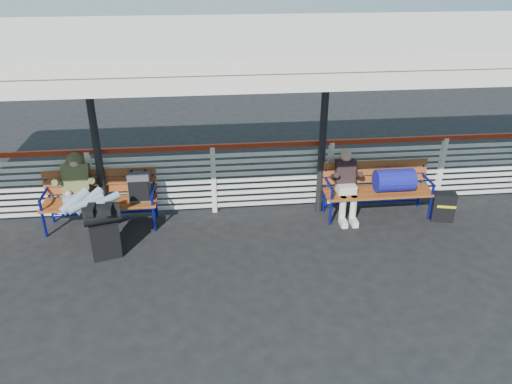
{
  "coord_description": "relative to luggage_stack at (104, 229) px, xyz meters",
  "views": [
    {
      "loc": [
        -0.12,
        -5.78,
        4.11
      ],
      "look_at": [
        0.62,
        1.0,
        0.78
      ],
      "focal_mm": 35.0,
      "sensor_mm": 36.0,
      "label": 1
    }
  ],
  "objects": [
    {
      "name": "canopy",
      "position": [
        1.64,
        0.19,
        2.58
      ],
      "size": [
        12.6,
        3.6,
        3.16
      ],
      "color": "silver",
      "rests_on": "ground"
    },
    {
      "name": "companion_person",
      "position": [
        3.82,
        0.81,
        0.13
      ],
      "size": [
        0.32,
        0.66,
        1.15
      ],
      "color": "beige",
      "rests_on": "ground"
    },
    {
      "name": "suitcase_side",
      "position": [
        5.42,
        0.51,
        -0.21
      ],
      "size": [
        0.4,
        0.3,
        0.5
      ],
      "rotation": [
        0.0,
        0.0,
        -0.24
      ],
      "color": "black",
      "rests_on": "ground"
    },
    {
      "name": "bench_right",
      "position": [
        4.51,
        0.81,
        0.15
      ],
      "size": [
        1.8,
        0.56,
        0.92
      ],
      "color": "#9C571E",
      "rests_on": "ground"
    },
    {
      "name": "bench_left",
      "position": [
        0.02,
        0.95,
        0.14
      ],
      "size": [
        1.8,
        0.56,
        0.94
      ],
      "color": "#9C571E",
      "rests_on": "ground"
    },
    {
      "name": "fence",
      "position": [
        1.64,
        1.22,
        0.2
      ],
      "size": [
        12.08,
        0.08,
        1.24
      ],
      "color": "silver",
      "rests_on": "ground"
    },
    {
      "name": "ground",
      "position": [
        1.64,
        -0.68,
        -0.46
      ],
      "size": [
        60.0,
        60.0,
        0.0
      ],
      "primitive_type": "plane",
      "color": "black",
      "rests_on": "ground"
    },
    {
      "name": "luggage_stack",
      "position": [
        0.0,
        0.0,
        0.0
      ],
      "size": [
        0.57,
        0.41,
        0.85
      ],
      "rotation": [
        0.0,
        0.0,
        0.27
      ],
      "color": "black",
      "rests_on": "ground"
    },
    {
      "name": "traveler_man",
      "position": [
        -0.35,
        0.62,
        0.26
      ],
      "size": [
        0.93,
        1.51,
        0.77
      ],
      "color": "#8DA8BF",
      "rests_on": "ground"
    }
  ]
}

